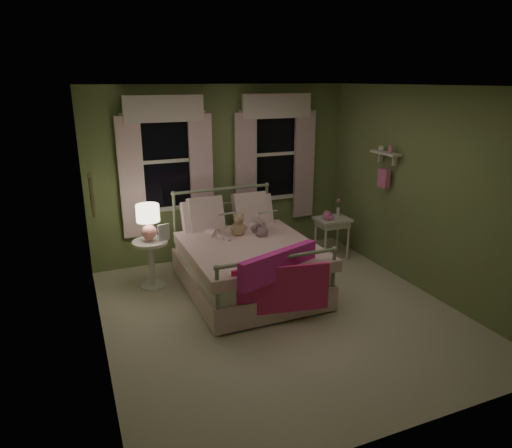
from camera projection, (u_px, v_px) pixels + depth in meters
name	position (u px, v px, depth m)	size (l,w,h in m)	color
room_shell	(283.00, 208.00, 5.05)	(4.20, 4.20, 4.20)	silver
bed	(246.00, 261.00, 5.98)	(1.58, 2.04, 1.18)	white
pink_throw	(280.00, 275.00, 5.01)	(1.09, 0.46, 0.71)	#F22FAE
child_left	(215.00, 214.00, 6.08)	(0.28, 0.18, 0.76)	#F7D1DD
child_right	(253.00, 208.00, 6.28)	(0.39, 0.30, 0.80)	#F7D1DD
book_left	(220.00, 218.00, 5.85)	(0.20, 0.27, 0.03)	beige
book_right	(260.00, 216.00, 6.07)	(0.20, 0.27, 0.02)	beige
teddy_bear	(239.00, 226.00, 6.09)	(0.24, 0.20, 0.32)	tan
nightstand_left	(151.00, 257.00, 6.02)	(0.46, 0.46, 0.65)	white
table_lamp	(148.00, 219.00, 5.86)	(0.30, 0.30, 0.47)	pink
book_nightstand	(159.00, 241.00, 5.91)	(0.16, 0.22, 0.02)	beige
nightstand_right	(332.00, 224.00, 6.95)	(0.50, 0.40, 0.64)	white
pink_toy	(327.00, 215.00, 6.86)	(0.14, 0.19, 0.14)	pink
bud_vase	(338.00, 208.00, 6.97)	(0.06, 0.06, 0.28)	white
window_left	(166.00, 157.00, 6.43)	(1.34, 0.13, 1.96)	black
window_right	(276.00, 150.00, 7.05)	(1.34, 0.13, 1.96)	black
wall_shelf	(385.00, 166.00, 6.29)	(0.15, 0.50, 0.60)	white
framed_picture	(92.00, 195.00, 4.81)	(0.03, 0.32, 0.42)	beige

